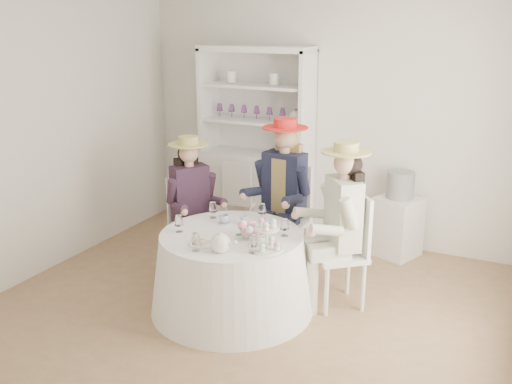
% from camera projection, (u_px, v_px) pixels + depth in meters
% --- Properties ---
extents(ground, '(4.50, 4.50, 0.00)m').
position_uv_depth(ground, '(251.00, 306.00, 5.14)').
color(ground, olive).
rests_on(ground, ground).
extents(wall_back, '(4.50, 0.00, 4.50)m').
position_uv_depth(wall_back, '(329.00, 123.00, 6.47)').
color(wall_back, silver).
rests_on(wall_back, ground).
extents(wall_front, '(4.50, 0.00, 4.50)m').
position_uv_depth(wall_front, '(84.00, 242.00, 3.03)').
color(wall_front, silver).
rests_on(wall_front, ground).
extents(wall_left, '(0.00, 4.50, 4.50)m').
position_uv_depth(wall_left, '(49.00, 137.00, 5.69)').
color(wall_left, silver).
rests_on(wall_left, ground).
extents(tea_table, '(1.44, 1.44, 0.71)m').
position_uv_depth(tea_table, '(232.00, 272.00, 5.01)').
color(tea_table, white).
rests_on(tea_table, ground).
extents(hutch, '(1.36, 0.64, 2.20)m').
position_uv_depth(hutch, '(257.00, 168.00, 6.77)').
color(hutch, silver).
rests_on(hutch, ground).
extents(side_table, '(0.54, 0.54, 0.65)m').
position_uv_depth(side_table, '(397.00, 226.00, 6.18)').
color(side_table, silver).
rests_on(side_table, ground).
extents(hatbox, '(0.37, 0.37, 0.29)m').
position_uv_depth(hatbox, '(400.00, 185.00, 6.04)').
color(hatbox, black).
rests_on(hatbox, side_table).
extents(guest_left, '(0.60, 0.56, 1.39)m').
position_uv_depth(guest_left, '(191.00, 197.00, 5.68)').
color(guest_left, silver).
rests_on(guest_left, ground).
extents(guest_mid, '(0.58, 0.60, 1.57)m').
position_uv_depth(guest_mid, '(283.00, 187.00, 5.63)').
color(guest_mid, silver).
rests_on(guest_mid, ground).
extents(guest_right, '(0.64, 0.62, 1.50)m').
position_uv_depth(guest_right, '(340.00, 216.00, 4.93)').
color(guest_right, silver).
rests_on(guest_right, ground).
extents(spare_chair, '(0.41, 0.41, 0.92)m').
position_uv_depth(spare_chair, '(241.00, 196.00, 6.68)').
color(spare_chair, silver).
rests_on(spare_chair, ground).
extents(teacup_a, '(0.11, 0.11, 0.08)m').
position_uv_depth(teacup_a, '(224.00, 220.00, 5.13)').
color(teacup_a, white).
rests_on(teacup_a, tea_table).
extents(teacup_b, '(0.10, 0.10, 0.07)m').
position_uv_depth(teacup_b, '(244.00, 221.00, 5.12)').
color(teacup_b, white).
rests_on(teacup_b, tea_table).
extents(teacup_c, '(0.10, 0.10, 0.06)m').
position_uv_depth(teacup_c, '(266.00, 228.00, 4.95)').
color(teacup_c, white).
rests_on(teacup_c, tea_table).
extents(flower_bowl, '(0.30, 0.30, 0.06)m').
position_uv_depth(flower_bowl, '(255.00, 234.00, 4.81)').
color(flower_bowl, white).
rests_on(flower_bowl, tea_table).
extents(flower_arrangement, '(0.18, 0.18, 0.07)m').
position_uv_depth(flower_arrangement, '(251.00, 230.00, 4.76)').
color(flower_arrangement, pink).
rests_on(flower_arrangement, tea_table).
extents(table_teapot, '(0.23, 0.16, 0.17)m').
position_uv_depth(table_teapot, '(221.00, 243.00, 4.50)').
color(table_teapot, white).
rests_on(table_teapot, tea_table).
extents(sandwich_plate, '(0.24, 0.24, 0.05)m').
position_uv_depth(sandwich_plate, '(203.00, 242.00, 4.68)').
color(sandwich_plate, white).
rests_on(sandwich_plate, tea_table).
extents(cupcake_stand, '(0.26, 0.26, 0.25)m').
position_uv_depth(cupcake_stand, '(267.00, 239.00, 4.54)').
color(cupcake_stand, white).
rests_on(cupcake_stand, tea_table).
extents(stemware_set, '(0.94, 0.98, 0.15)m').
position_uv_depth(stemware_set, '(231.00, 226.00, 4.88)').
color(stemware_set, white).
rests_on(stemware_set, tea_table).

